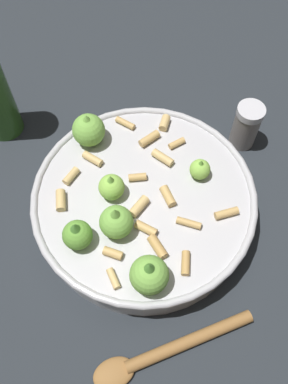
# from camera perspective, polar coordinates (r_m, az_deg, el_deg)

# --- Properties ---
(ground_plane) EXTENTS (2.40, 2.40, 0.00)m
(ground_plane) POSITION_cam_1_polar(r_m,az_deg,el_deg) (0.61, -0.00, -2.97)
(ground_plane) COLOR #23282D
(cooking_pan) EXTENTS (0.31, 0.31, 0.11)m
(cooking_pan) POSITION_cam_1_polar(r_m,az_deg,el_deg) (0.58, -0.26, -1.56)
(cooking_pan) COLOR #B7B7BC
(cooking_pan) RESTS_ON ground
(pepper_shaker) EXTENTS (0.04, 0.04, 0.08)m
(pepper_shaker) POSITION_cam_1_polar(r_m,az_deg,el_deg) (0.67, 13.89, 8.86)
(pepper_shaker) COLOR gray
(pepper_shaker) RESTS_ON ground
(wooden_spoon) EXTENTS (0.11, 0.21, 0.02)m
(wooden_spoon) POSITION_cam_1_polar(r_m,az_deg,el_deg) (0.55, 2.84, -21.14)
(wooden_spoon) COLOR olive
(wooden_spoon) RESTS_ON ground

